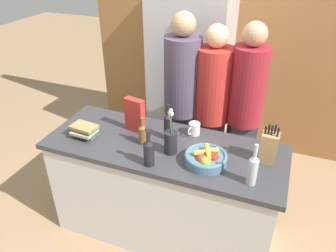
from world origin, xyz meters
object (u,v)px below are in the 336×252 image
at_px(coffee_mug, 194,129).
at_px(bottle_wine, 149,152).
at_px(refrigerator, 190,72).
at_px(book_stack, 84,131).
at_px(knife_block, 269,147).
at_px(cereal_box, 135,115).
at_px(person_at_sink, 182,97).
at_px(bottle_water, 253,169).
at_px(person_in_blue, 212,105).
at_px(person_in_red_tee, 245,107).
at_px(flower_vase, 171,140).
at_px(fruit_bowl, 206,158).
at_px(bottle_vinegar, 143,134).
at_px(bottle_oil, 168,125).

distance_m(coffee_mug, bottle_wine, 0.52).
xyz_separation_m(refrigerator, book_stack, (-0.40, -1.45, -0.01)).
distance_m(refrigerator, knife_block, 1.59).
distance_m(cereal_box, person_at_sink, 0.57).
height_order(cereal_box, book_stack, cereal_box).
xyz_separation_m(knife_block, bottle_water, (-0.07, -0.28, 0.00)).
xyz_separation_m(bottle_water, person_in_blue, (-0.49, 0.89, -0.08)).
bearing_deg(person_in_blue, refrigerator, 104.90).
height_order(person_at_sink, person_in_red_tee, person_at_sink).
height_order(flower_vase, person_in_red_tee, person_in_red_tee).
bearing_deg(flower_vase, book_stack, -176.56).
distance_m(flower_vase, person_in_blue, 0.77).
bearing_deg(fruit_bowl, bottle_water, -16.83).
relative_size(coffee_mug, person_at_sink, 0.07).
bearing_deg(coffee_mug, refrigerator, 109.41).
bearing_deg(bottle_wine, bottle_water, 4.72).
xyz_separation_m(cereal_box, book_stack, (-0.33, -0.23, -0.09)).
xyz_separation_m(cereal_box, bottle_wine, (0.29, -0.37, -0.03)).
xyz_separation_m(coffee_mug, bottle_vinegar, (-0.32, -0.27, 0.04)).
bearing_deg(knife_block, bottle_vinegar, -172.69).
bearing_deg(bottle_wine, bottle_oil, 89.96).
relative_size(person_at_sink, person_in_red_tee, 1.03).
height_order(bottle_oil, person_in_blue, person_in_blue).
bearing_deg(bottle_vinegar, bottle_wine, -55.70).
bearing_deg(person_in_blue, bottle_wine, -119.24).
bearing_deg(bottle_oil, fruit_bowl, -29.43).
bearing_deg(person_in_blue, coffee_mug, -110.60).
bearing_deg(flower_vase, bottle_water, -12.36).
bearing_deg(person_in_red_tee, bottle_vinegar, -155.93).
bearing_deg(person_in_red_tee, refrigerator, 112.89).
height_order(book_stack, person_in_blue, person_in_blue).
bearing_deg(fruit_bowl, knife_block, 24.99).
xyz_separation_m(fruit_bowl, person_in_blue, (-0.17, 0.80, -0.01)).
relative_size(fruit_bowl, bottle_water, 1.00).
xyz_separation_m(knife_block, person_in_red_tee, (-0.27, 0.63, -0.04)).
xyz_separation_m(flower_vase, bottle_wine, (-0.09, -0.19, 0.00)).
xyz_separation_m(flower_vase, book_stack, (-0.70, -0.04, -0.05)).
distance_m(flower_vase, book_stack, 0.71).
relative_size(bottle_vinegar, person_in_red_tee, 0.13).
xyz_separation_m(fruit_bowl, flower_vase, (-0.28, 0.03, 0.06)).
xyz_separation_m(book_stack, bottle_water, (1.30, -0.09, 0.06)).
relative_size(fruit_bowl, person_in_red_tee, 0.17).
bearing_deg(coffee_mug, bottle_water, -39.91).
relative_size(cereal_box, person_in_red_tee, 0.16).
height_order(refrigerator, coffee_mug, refrigerator).
distance_m(bottle_wine, person_in_blue, 0.97).
bearing_deg(bottle_oil, book_stack, -160.96).
bearing_deg(bottle_wine, flower_vase, 65.20).
bearing_deg(bottle_wine, person_in_red_tee, 63.34).
bearing_deg(person_in_red_tee, person_at_sink, 160.92).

